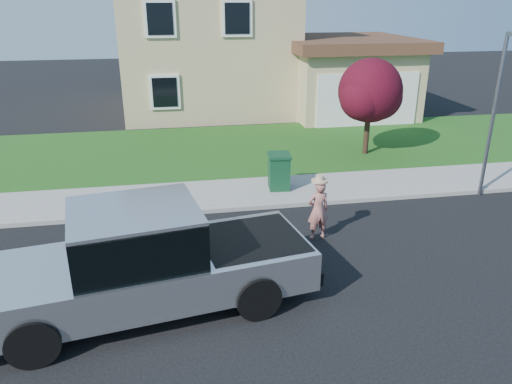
% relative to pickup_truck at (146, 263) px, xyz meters
% --- Properties ---
extents(ground, '(80.00, 80.00, 0.00)m').
position_rel_pickup_truck_xyz_m(ground, '(2.72, 1.34, -0.95)').
color(ground, black).
rests_on(ground, ground).
extents(curb, '(40.00, 0.20, 0.12)m').
position_rel_pickup_truck_xyz_m(curb, '(3.72, 4.24, -0.89)').
color(curb, gray).
rests_on(curb, ground).
extents(sidewalk, '(40.00, 2.00, 0.15)m').
position_rel_pickup_truck_xyz_m(sidewalk, '(3.72, 5.34, -0.88)').
color(sidewalk, gray).
rests_on(sidewalk, ground).
extents(lawn, '(40.00, 7.00, 0.10)m').
position_rel_pickup_truck_xyz_m(lawn, '(3.72, 9.84, -0.90)').
color(lawn, '#194714').
rests_on(lawn, ground).
extents(house, '(14.00, 11.30, 6.85)m').
position_rel_pickup_truck_xyz_m(house, '(4.04, 17.72, 2.22)').
color(house, tan).
rests_on(house, ground).
extents(pickup_truck, '(6.46, 3.06, 2.04)m').
position_rel_pickup_truck_xyz_m(pickup_truck, '(0.00, 0.00, 0.00)').
color(pickup_truck, black).
rests_on(pickup_truck, ground).
extents(woman, '(0.57, 0.40, 1.62)m').
position_rel_pickup_truck_xyz_m(woman, '(3.96, 2.22, -0.18)').
color(woman, '#B86E65').
rests_on(woman, ground).
extents(ornamental_tree, '(2.49, 2.24, 3.41)m').
position_rel_pickup_truck_xyz_m(ornamental_tree, '(7.66, 8.36, 1.33)').
color(ornamental_tree, black).
rests_on(ornamental_tree, lawn).
extents(trash_bin, '(0.71, 0.80, 1.05)m').
position_rel_pickup_truck_xyz_m(trash_bin, '(3.70, 5.31, -0.27)').
color(trash_bin, '#103C21').
rests_on(trash_bin, sidewalk).
extents(street_lamp, '(0.34, 0.60, 4.62)m').
position_rel_pickup_truck_xyz_m(street_lamp, '(9.53, 4.04, 1.68)').
color(street_lamp, slate).
rests_on(street_lamp, ground).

